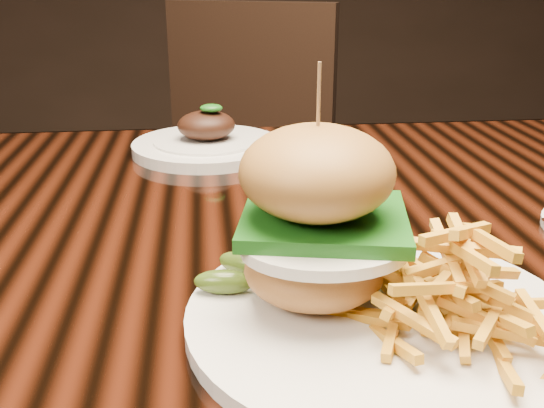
{
  "coord_description": "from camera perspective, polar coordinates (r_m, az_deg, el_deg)",
  "views": [
    {
      "loc": [
        -0.06,
        -0.73,
        1.04
      ],
      "look_at": [
        0.01,
        -0.12,
        0.81
      ],
      "focal_mm": 42.0,
      "sensor_mm": 36.0,
      "label": 1
    }
  ],
  "objects": [
    {
      "name": "ramekin",
      "position": [
        0.7,
        1.63,
        -2.32
      ],
      "size": [
        0.09,
        0.09,
        0.03
      ],
      "primitive_type": "cube",
      "rotation": [
        0.0,
        0.0,
        0.24
      ],
      "color": "silver",
      "rests_on": "dining_table"
    },
    {
      "name": "chair_far",
      "position": [
        1.69,
        -3.03,
        3.44
      ],
      "size": [
        0.6,
        0.61,
        0.95
      ],
      "rotation": [
        0.0,
        0.0,
        -0.39
      ],
      "color": "black",
      "rests_on": "ground"
    },
    {
      "name": "far_dish",
      "position": [
        1.05,
        -5.85,
        5.47
      ],
      "size": [
        0.24,
        0.24,
        0.08
      ],
      "rotation": [
        0.0,
        0.0,
        0.36
      ],
      "color": "silver",
      "rests_on": "dining_table"
    },
    {
      "name": "burger_plate",
      "position": [
        0.54,
        9.67,
        -5.21
      ],
      "size": [
        0.34,
        0.34,
        0.22
      ],
      "rotation": [
        0.0,
        0.0,
        -0.41
      ],
      "color": "silver",
      "rests_on": "dining_table"
    },
    {
      "name": "dining_table",
      "position": [
        0.82,
        -1.29,
        -5.97
      ],
      "size": [
        1.6,
        0.9,
        0.75
      ],
      "color": "black",
      "rests_on": "ground"
    }
  ]
}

